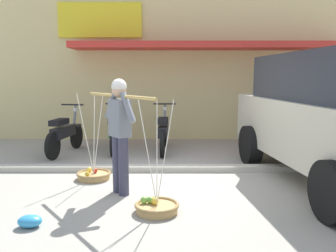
% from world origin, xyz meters
% --- Properties ---
extents(ground_plane, '(90.00, 90.00, 0.00)m').
position_xyz_m(ground_plane, '(0.00, 0.00, 0.00)').
color(ground_plane, '#9E998C').
extents(sidewalk_curb, '(20.00, 0.24, 0.10)m').
position_xyz_m(sidewalk_curb, '(0.00, 0.70, 0.05)').
color(sidewalk_curb, '#BAB4A5').
rests_on(sidewalk_curb, ground).
extents(fruit_vendor, '(1.15, 1.51, 1.70)m').
position_xyz_m(fruit_vendor, '(-0.59, -0.57, 0.98)').
color(fruit_vendor, '#38384C').
rests_on(fruit_vendor, ground).
extents(fruit_basket_left_side, '(0.58, 0.58, 1.45)m').
position_xyz_m(fruit_basket_left_side, '(-0.04, -1.31, 0.08)').
color(fruit_basket_left_side, tan).
rests_on(fruit_basket_left_side, ground).
extents(fruit_basket_right_side, '(0.58, 0.58, 1.45)m').
position_xyz_m(fruit_basket_right_side, '(-1.15, 0.18, 0.08)').
color(fruit_basket_right_side, tan).
rests_on(fruit_basket_right_side, ground).
extents(motorcycle_nearest_shop, '(0.54, 1.81, 1.09)m').
position_xyz_m(motorcycle_nearest_shop, '(-2.20, 2.17, 0.45)').
color(motorcycle_nearest_shop, black).
rests_on(motorcycle_nearest_shop, ground).
extents(motorcycle_second_in_row, '(0.54, 1.82, 1.09)m').
position_xyz_m(motorcycle_second_in_row, '(-1.11, 2.47, 0.45)').
color(motorcycle_second_in_row, black).
rests_on(motorcycle_second_in_row, ground).
extents(motorcycle_third_in_row, '(0.54, 1.82, 1.09)m').
position_xyz_m(motorcycle_third_in_row, '(0.01, 2.41, 0.45)').
color(motorcycle_third_in_row, black).
rests_on(motorcycle_third_in_row, ground).
extents(storefront_building, '(13.00, 6.00, 4.20)m').
position_xyz_m(storefront_building, '(1.24, 6.52, 2.10)').
color(storefront_building, '#DBC684').
rests_on(storefront_building, ground).
extents(plastic_litter_bag, '(0.28, 0.22, 0.14)m').
position_xyz_m(plastic_litter_bag, '(-1.48, -1.76, 0.07)').
color(plastic_litter_bag, '#3393D1').
rests_on(plastic_litter_bag, ground).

